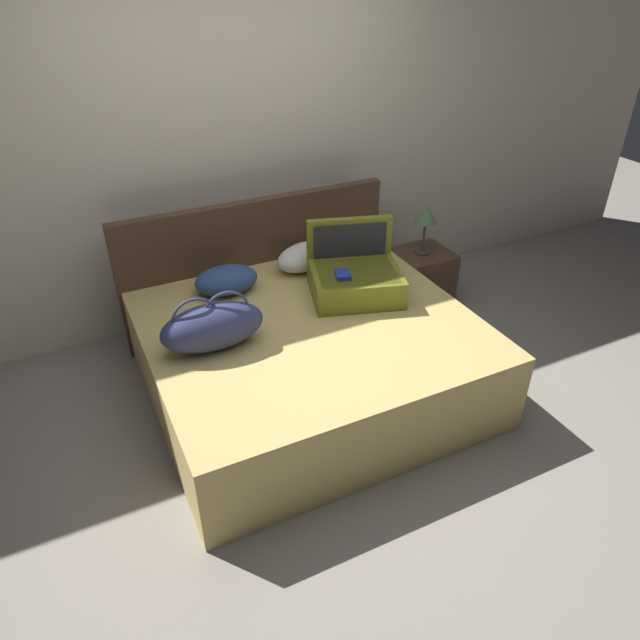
{
  "coord_description": "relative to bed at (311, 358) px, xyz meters",
  "views": [
    {
      "loc": [
        -1.22,
        -2.24,
        2.41
      ],
      "look_at": [
        0.0,
        0.27,
        0.62
      ],
      "focal_mm": 32.3,
      "sensor_mm": 36.0,
      "label": 1
    }
  ],
  "objects": [
    {
      "name": "pillow_center_head",
      "position": [
        0.28,
        0.66,
        0.35
      ],
      "size": [
        0.5,
        0.35,
        0.19
      ],
      "primitive_type": "ellipsoid",
      "rotation": [
        0.0,
        0.0,
        0.2
      ],
      "color": "white",
      "rests_on": "bed"
    },
    {
      "name": "back_wall",
      "position": [
        0.0,
        1.25,
        1.04
      ],
      "size": [
        8.0,
        0.1,
        2.6
      ],
      "primitive_type": "cube",
      "color": "beige",
      "rests_on": "ground"
    },
    {
      "name": "pillow_near_headboard",
      "position": [
        -0.33,
        0.59,
        0.34
      ],
      "size": [
        0.42,
        0.3,
        0.17
      ],
      "primitive_type": "ellipsoid",
      "rotation": [
        0.0,
        0.0,
        -0.03
      ],
      "color": "navy",
      "rests_on": "bed"
    },
    {
      "name": "bed",
      "position": [
        0.0,
        0.0,
        0.0
      ],
      "size": [
        1.93,
        1.74,
        0.52
      ],
      "primitive_type": "cube",
      "color": "tan",
      "rests_on": "ground"
    },
    {
      "name": "hard_case_large",
      "position": [
        0.41,
        0.2,
        0.38
      ],
      "size": [
        0.68,
        0.63,
        0.44
      ],
      "rotation": [
        0.0,
        0.0,
        -0.3
      ],
      "color": "olive",
      "rests_on": "bed"
    },
    {
      "name": "headboard",
      "position": [
        0.0,
        0.91,
        0.23
      ],
      "size": [
        1.97,
        0.08,
        0.98
      ],
      "primitive_type": "cube",
      "color": "#4C3323",
      "rests_on": "ground"
    },
    {
      "name": "ground_plane",
      "position": [
        0.0,
        -0.4,
        -0.26
      ],
      "size": [
        12.0,
        12.0,
        0.0
      ],
      "primitive_type": "plane",
      "color": "gray"
    },
    {
      "name": "nightstand",
      "position": [
        1.24,
        0.62,
        -0.03
      ],
      "size": [
        0.44,
        0.4,
        0.45
      ],
      "primitive_type": "cube",
      "color": "#4C3323",
      "rests_on": "ground"
    },
    {
      "name": "table_lamp",
      "position": [
        1.24,
        0.62,
        0.49
      ],
      "size": [
        0.17,
        0.17,
        0.39
      ],
      "color": "#3F3833",
      "rests_on": "nightstand"
    },
    {
      "name": "duffel_bag",
      "position": [
        -0.59,
        0.02,
        0.4
      ],
      "size": [
        0.59,
        0.28,
        0.34
      ],
      "rotation": [
        0.0,
        0.0,
        -0.02
      ],
      "color": "navy",
      "rests_on": "bed"
    }
  ]
}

